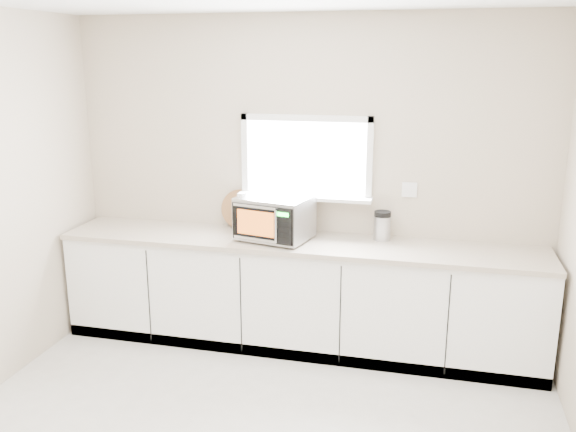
% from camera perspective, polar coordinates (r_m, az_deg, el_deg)
% --- Properties ---
extents(back_wall, '(4.00, 0.17, 2.70)m').
position_cam_1_polar(back_wall, '(5.10, 1.74, 3.44)').
color(back_wall, '#B6A791').
rests_on(back_wall, ground).
extents(cabinets, '(3.92, 0.60, 0.88)m').
position_cam_1_polar(cabinets, '(5.09, 0.95, -7.45)').
color(cabinets, white).
rests_on(cabinets, ground).
extents(countertop, '(3.92, 0.64, 0.04)m').
position_cam_1_polar(countertop, '(4.92, 0.94, -2.53)').
color(countertop, '#B8AB98').
rests_on(countertop, cabinets).
extents(microwave, '(0.63, 0.54, 0.36)m').
position_cam_1_polar(microwave, '(4.90, -1.27, -0.12)').
color(microwave, black).
rests_on(microwave, countertop).
extents(knife_block, '(0.14, 0.22, 0.30)m').
position_cam_1_polar(knife_block, '(5.07, -2.01, -0.28)').
color(knife_block, '#482919').
rests_on(knife_block, countertop).
extents(cutting_board, '(0.34, 0.08, 0.34)m').
position_cam_1_polar(cutting_board, '(5.25, -4.49, 0.66)').
color(cutting_board, '#9F713D').
rests_on(cutting_board, countertop).
extents(coffee_grinder, '(0.16, 0.16, 0.24)m').
position_cam_1_polar(coffee_grinder, '(4.97, 8.80, -0.87)').
color(coffee_grinder, '#B0B2B7').
rests_on(coffee_grinder, countertop).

